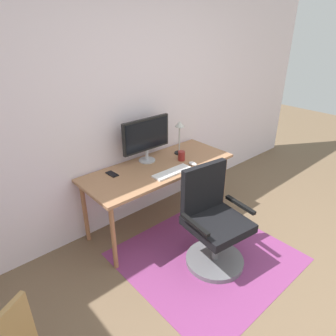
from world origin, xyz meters
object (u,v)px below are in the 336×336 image
keyboard (172,172)px  cell_phone (112,174)px  coffee_cup (182,156)px  desk_lamp (180,131)px  office_chair (213,226)px  computer_mouse (193,164)px  desk (159,171)px  monitor (146,136)px

keyboard → cell_phone: bearing=141.8°
coffee_cup → desk_lamp: bearing=54.4°
office_chair → coffee_cup: bearing=75.8°
keyboard → computer_mouse: 0.28m
desk_lamp → coffee_cup: bearing=-125.6°
keyboard → desk_lamp: desk_lamp is taller
desk → coffee_cup: bearing=-10.1°
computer_mouse → cell_phone: bearing=153.3°
monitor → office_chair: (0.00, -0.97, -0.61)m
coffee_cup → office_chair: office_chair is taller
desk → monitor: size_ratio=2.86×
desk → coffee_cup: size_ratio=15.89×
cell_phone → coffee_cup: bearing=-18.1°
monitor → computer_mouse: size_ratio=5.54×
coffee_cup → office_chair: bearing=-111.7°
monitor → desk_lamp: 0.41m
office_chair → desk: bearing=96.2°
coffee_cup → monitor: bearing=141.1°
coffee_cup → cell_phone: 0.78m
keyboard → coffee_cup: (0.28, 0.16, 0.04)m
keyboard → office_chair: (-0.01, -0.57, -0.34)m
office_chair → computer_mouse: bearing=69.9°
desk_lamp → computer_mouse: bearing=-108.2°
monitor → office_chair: 1.14m
desk → coffee_cup: coffee_cup is taller
monitor → coffee_cup: size_ratio=5.56×
computer_mouse → desk_lamp: (0.11, 0.32, 0.25)m
monitor → computer_mouse: bearing=-54.0°
computer_mouse → office_chair: size_ratio=0.11×
desk → coffee_cup: 0.30m
desk → desk_lamp: size_ratio=4.32×
desk → office_chair: (-0.02, -0.78, -0.26)m
monitor → computer_mouse: 0.57m
computer_mouse → office_chair: office_chair is taller
keyboard → coffee_cup: coffee_cup is taller
desk → keyboard: bearing=-92.4°
desk → computer_mouse: computer_mouse is taller
monitor → coffee_cup: (0.29, -0.23, -0.23)m
coffee_cup → office_chair: 0.87m
computer_mouse → cell_phone: size_ratio=0.74×
keyboard → computer_mouse: bearing=-1.9°
coffee_cup → desk: bearing=169.9°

